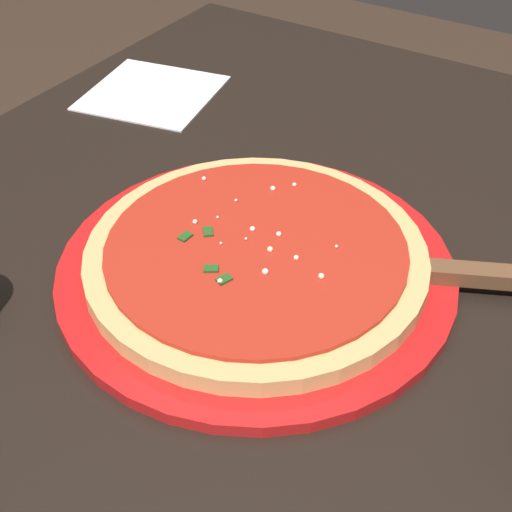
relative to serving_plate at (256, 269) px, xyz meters
name	(u,v)px	position (x,y,z in m)	size (l,w,h in m)	color
restaurant_table	(311,386)	(-0.05, -0.02, -0.14)	(0.90, 0.96, 0.75)	black
serving_plate	(256,269)	(0.00, 0.00, 0.00)	(0.34, 0.34, 0.01)	red
pizza	(256,255)	(0.00, 0.00, 0.02)	(0.29, 0.29, 0.02)	#DBB26B
pizza_server	(452,275)	(-0.15, -0.07, 0.01)	(0.22, 0.13, 0.01)	silver
napkin_folded_right	(152,93)	(0.29, -0.21, 0.00)	(0.15, 0.15, 0.00)	white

